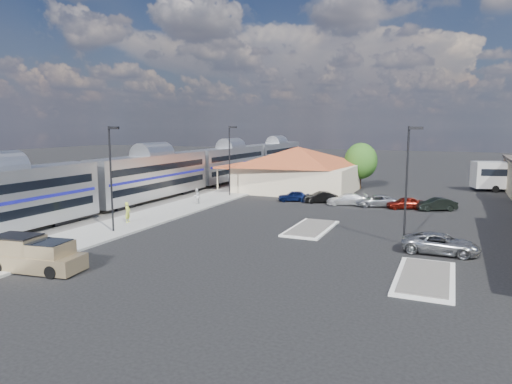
% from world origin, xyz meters
% --- Properties ---
extents(ground, '(280.00, 280.00, 0.00)m').
position_xyz_m(ground, '(0.00, 0.00, 0.00)').
color(ground, black).
rests_on(ground, ground).
extents(railbed, '(16.00, 100.00, 0.12)m').
position_xyz_m(railbed, '(-21.00, 8.00, 0.06)').
color(railbed, '#4C4944').
rests_on(railbed, ground).
extents(platform, '(5.50, 92.00, 0.18)m').
position_xyz_m(platform, '(-12.00, 6.00, 0.09)').
color(platform, gray).
rests_on(platform, ground).
extents(passenger_train, '(3.00, 104.00, 5.55)m').
position_xyz_m(passenger_train, '(-18.00, 9.42, 2.87)').
color(passenger_train, silver).
rests_on(passenger_train, ground).
extents(freight_cars, '(2.80, 46.00, 4.00)m').
position_xyz_m(freight_cars, '(-24.00, 9.52, 1.93)').
color(freight_cars, black).
rests_on(freight_cars, ground).
extents(station_depot, '(18.35, 12.24, 6.20)m').
position_xyz_m(station_depot, '(-4.56, 24.00, 3.13)').
color(station_depot, '#C5B390').
rests_on(station_depot, ground).
extents(traffic_island_south, '(3.30, 7.50, 0.21)m').
position_xyz_m(traffic_island_south, '(4.00, 2.00, 0.10)').
color(traffic_island_south, silver).
rests_on(traffic_island_south, ground).
extents(traffic_island_north, '(3.30, 7.50, 0.21)m').
position_xyz_m(traffic_island_north, '(14.00, -8.00, 0.10)').
color(traffic_island_north, silver).
rests_on(traffic_island_north, ground).
extents(lamp_plat_s, '(1.08, 0.25, 9.00)m').
position_xyz_m(lamp_plat_s, '(-10.90, -6.00, 5.34)').
color(lamp_plat_s, black).
rests_on(lamp_plat_s, ground).
extents(lamp_plat_n, '(1.08, 0.25, 9.00)m').
position_xyz_m(lamp_plat_n, '(-10.90, 16.00, 5.34)').
color(lamp_plat_n, black).
rests_on(lamp_plat_n, ground).
extents(lamp_lot, '(1.08, 0.25, 9.00)m').
position_xyz_m(lamp_lot, '(12.10, 0.00, 5.34)').
color(lamp_lot, black).
rests_on(lamp_lot, ground).
extents(tree_depot, '(4.71, 4.71, 6.63)m').
position_xyz_m(tree_depot, '(3.00, 30.00, 4.02)').
color(tree_depot, '#382314').
rests_on(tree_depot, ground).
extents(pickup_truck, '(6.35, 3.04, 2.11)m').
position_xyz_m(pickup_truck, '(-8.50, -16.03, 1.00)').
color(pickup_truck, tan).
rests_on(pickup_truck, ground).
extents(suv, '(5.29, 2.50, 1.46)m').
position_xyz_m(suv, '(14.66, -1.77, 0.73)').
color(suv, '#95989D').
rests_on(suv, ground).
extents(person_a, '(0.57, 0.76, 1.89)m').
position_xyz_m(person_a, '(-12.13, -2.69, 1.13)').
color(person_a, '#BECE40').
rests_on(person_a, platform).
extents(person_b, '(0.83, 0.97, 1.74)m').
position_xyz_m(person_b, '(-11.59, 8.73, 1.05)').
color(person_b, silver).
rests_on(person_b, platform).
extents(parked_car_a, '(4.09, 2.77, 1.29)m').
position_xyz_m(parked_car_a, '(-2.23, 15.66, 0.65)').
color(parked_car_a, '#0D1843').
rests_on(parked_car_a, ground).
extents(parked_car_b, '(4.19, 3.10, 1.32)m').
position_xyz_m(parked_car_b, '(0.97, 15.96, 0.66)').
color(parked_car_b, black).
rests_on(parked_car_b, ground).
extents(parked_car_c, '(4.94, 3.36, 1.33)m').
position_xyz_m(parked_car_c, '(4.17, 15.66, 0.66)').
color(parked_car_c, white).
rests_on(parked_car_c, ground).
extents(parked_car_d, '(5.14, 3.73, 1.30)m').
position_xyz_m(parked_car_d, '(7.37, 15.96, 0.65)').
color(parked_car_d, '#92959A').
rests_on(parked_car_d, ground).
extents(parked_car_e, '(4.22, 3.00, 1.33)m').
position_xyz_m(parked_car_e, '(10.57, 15.66, 0.67)').
color(parked_car_e, maroon).
rests_on(parked_car_e, ground).
extents(parked_car_f, '(4.38, 3.17, 1.37)m').
position_xyz_m(parked_car_f, '(13.77, 15.96, 0.69)').
color(parked_car_f, black).
rests_on(parked_car_f, ground).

